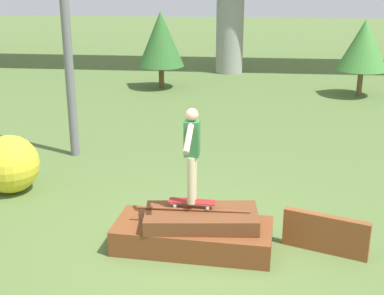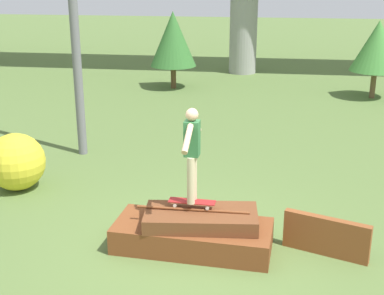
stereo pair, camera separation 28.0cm
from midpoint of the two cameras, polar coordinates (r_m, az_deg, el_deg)
ground_plane at (r=8.49m, az=1.04°, el=-10.60°), size 80.00×80.00×0.00m
scrap_pile at (r=8.36m, az=1.26°, el=-8.96°), size 2.49×1.18×0.67m
scrap_plank_loose at (r=8.45m, az=15.04°, el=-9.13°), size 1.27×0.57×0.61m
skateboard at (r=8.23m, az=0.98°, el=-5.82°), size 0.73×0.23×0.09m
skater at (r=7.91m, az=1.01°, el=-0.20°), size 0.23×1.15×1.46m
tree_behind_left at (r=19.08m, az=-1.61°, el=11.49°), size 1.62×1.62×2.71m
tree_behind_right at (r=18.63m, az=19.57°, el=10.15°), size 1.67×1.67×2.54m
bush_yellow_flowering at (r=10.89m, az=-17.55°, el=-1.47°), size 1.12×1.12×1.12m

